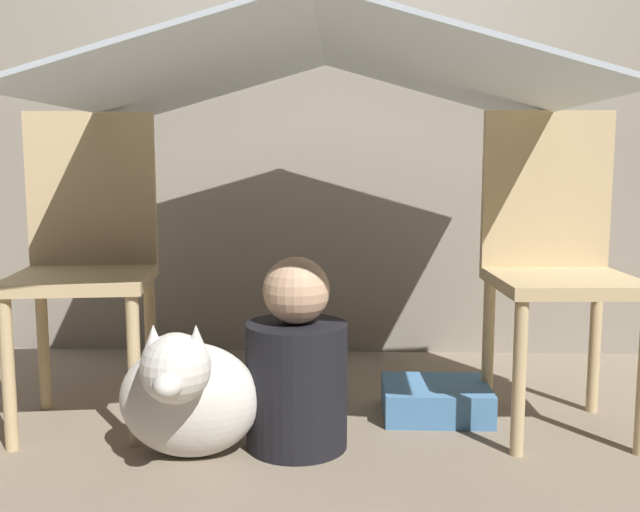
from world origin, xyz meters
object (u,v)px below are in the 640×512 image
Objects in this scene: chair_left at (87,253)px; person_front at (297,368)px; dog at (187,393)px; chair_right at (556,255)px.

chair_left reaches higher than person_front.
chair_right is at bearing 17.07° from dog.
chair_left is at bearing 177.29° from chair_right.
chair_left reaches higher than dog.
chair_left is at bearing 139.08° from dog.
person_front is 1.35× the size of dog.
chair_right is 1.77× the size of person_front.
person_front is at bearing -25.73° from chair_left.
chair_right is at bearing 15.59° from person_front.
chair_left and chair_right have the same top height.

